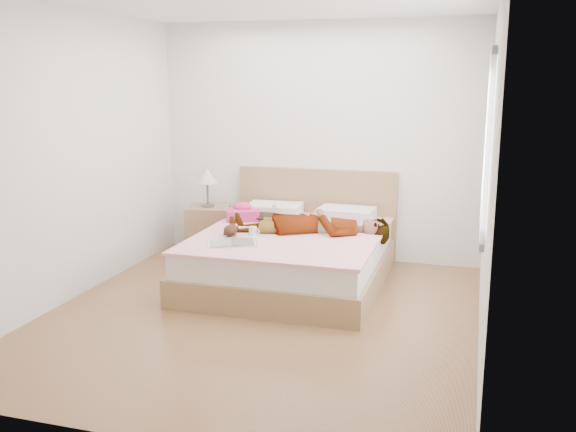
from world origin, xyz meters
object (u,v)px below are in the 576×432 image
object	(u,v)px
magazine	(232,243)
coffee_mug	(253,231)
towel	(243,213)
plush_toy	(231,230)
bed	(293,254)
woman	(310,220)
phone	(274,204)
nightstand	(208,227)

from	to	relation	value
magazine	coffee_mug	distance (m)	0.36
towel	plush_toy	xyz separation A→B (m)	(0.14, -0.70, -0.02)
towel	magazine	size ratio (longest dim) A/B	0.82
towel	coffee_mug	bearing A→B (deg)	-61.56
bed	coffee_mug	world-z (taller)	bed
woman	bed	size ratio (longest dim) A/B	0.76
bed	coffee_mug	xyz separation A→B (m)	(-0.32, -0.29, 0.28)
coffee_mug	plush_toy	bearing A→B (deg)	-162.05
phone	nightstand	size ratio (longest dim) A/B	0.09
plush_toy	nightstand	xyz separation A→B (m)	(-0.66, 0.96, -0.24)
magazine	plush_toy	xyz separation A→B (m)	(-0.12, 0.29, 0.05)
phone	woman	bearing A→B (deg)	-49.10
phone	coffee_mug	bearing A→B (deg)	-98.59
towel	nightstand	distance (m)	0.63
phone	magazine	distance (m)	1.11
nightstand	magazine	bearing A→B (deg)	-57.89
woman	plush_toy	world-z (taller)	woman
nightstand	coffee_mug	bearing A→B (deg)	-46.09
phone	nightstand	distance (m)	0.92
bed	plush_toy	world-z (taller)	bed
phone	magazine	bearing A→B (deg)	-103.34
woman	plush_toy	distance (m)	0.80
woman	nightstand	bearing A→B (deg)	-122.80
phone	towel	world-z (taller)	phone
nightstand	phone	bearing A→B (deg)	-10.19
magazine	nightstand	size ratio (longest dim) A/B	0.52
bed	nightstand	bearing A→B (deg)	152.86
coffee_mug	nightstand	bearing A→B (deg)	133.91
towel	coffee_mug	world-z (taller)	towel
phone	coffee_mug	distance (m)	0.76
phone	nightstand	world-z (taller)	nightstand
woman	magazine	distance (m)	0.90
towel	nightstand	bearing A→B (deg)	153.40
phone	towel	bearing A→B (deg)	-171.73
bed	magazine	distance (m)	0.79
woman	nightstand	size ratio (longest dim) A/B	1.58
bed	towel	size ratio (longest dim) A/B	4.92
coffee_mug	nightstand	xyz separation A→B (m)	(-0.86, 0.90, -0.22)
bed	towel	xyz separation A→B (m)	(-0.66, 0.35, 0.31)
phone	plush_toy	size ratio (longest dim) A/B	0.42
towel	phone	bearing A→B (deg)	18.71
woman	phone	size ratio (longest dim) A/B	17.77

